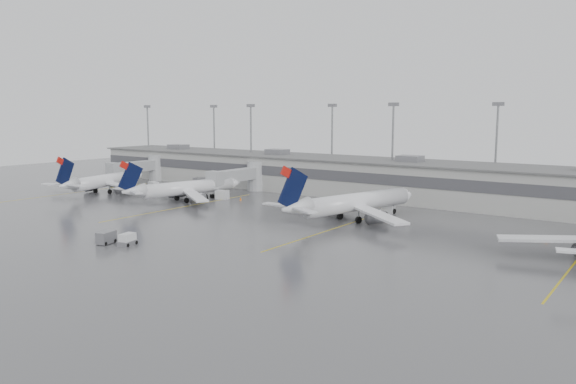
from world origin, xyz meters
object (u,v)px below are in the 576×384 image
Objects in this scene: jet_mid_left at (183,188)px; jet_mid_right at (352,202)px; jet_far_left at (104,181)px; baggage_tug at (128,241)px.

jet_mid_right is (38.97, 1.83, 0.35)m from jet_mid_left.
jet_far_left reaches higher than baggage_tug.
jet_mid_left is at bearing -8.86° from jet_far_left.
jet_far_left reaches higher than jet_mid_left.
baggage_tug is at bearing -41.80° from jet_mid_left.
baggage_tug is (22.11, -32.05, -2.23)m from jet_mid_left.
jet_mid_left is 39.01m from jet_mid_right.
jet_mid_left is (23.82, 2.18, -0.05)m from jet_far_left.
jet_mid_left is 0.90× the size of jet_mid_right.
jet_far_left is 54.83m from baggage_tug.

